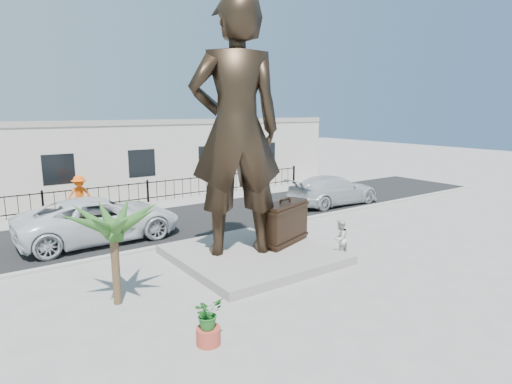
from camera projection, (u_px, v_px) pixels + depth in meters
ground at (290, 268)px, 14.46m from camera, size 100.00×100.00×0.00m
street at (185, 219)px, 20.87m from camera, size 40.00×7.00×0.01m
curb at (222, 235)px, 18.06m from camera, size 40.00×0.25×0.12m
far_sidewalk at (154, 205)px, 24.08m from camera, size 40.00×2.50×0.02m
plinth at (253, 254)px, 15.35m from camera, size 5.20×5.20×0.30m
fence at (148, 192)px, 24.61m from camera, size 22.00×0.10×1.20m
building at (122, 158)px, 27.67m from camera, size 28.00×7.00×4.40m
statue at (236, 129)px, 14.42m from camera, size 3.68×3.06×8.61m
suitcase at (285, 223)px, 16.00m from camera, size 2.34×1.43×1.57m
tourist at (340, 239)px, 15.34m from camera, size 0.80×0.69×1.41m
car_white at (100, 219)px, 17.34m from camera, size 6.42×3.00×1.78m
car_silver at (333, 190)px, 24.03m from camera, size 5.67×2.47×1.62m
worker at (80, 195)px, 21.52m from camera, size 1.36×0.86×2.01m
palm_tree at (118, 303)px, 11.80m from camera, size 1.80×1.80×3.20m
planter at (208, 336)px, 9.71m from camera, size 0.56×0.56×0.40m
shrub at (208, 313)px, 9.61m from camera, size 0.73×0.66×0.72m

